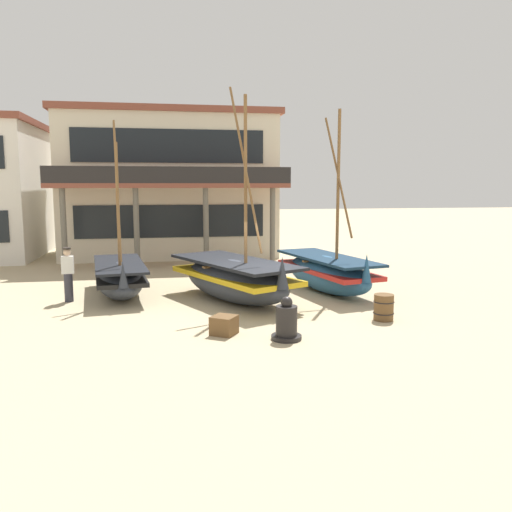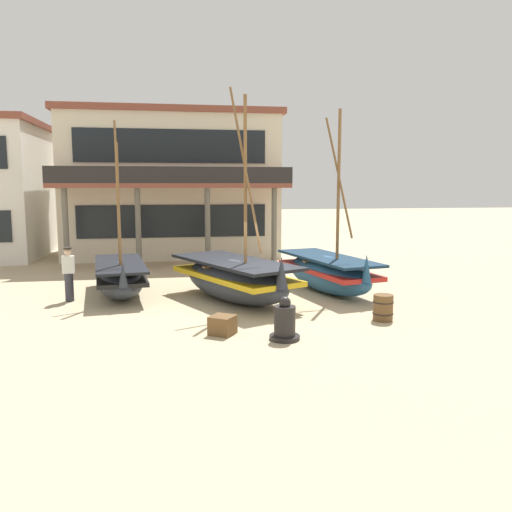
{
  "view_description": "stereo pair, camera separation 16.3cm",
  "coord_description": "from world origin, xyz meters",
  "px_view_note": "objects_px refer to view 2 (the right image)",
  "views": [
    {
      "loc": [
        -2.75,
        -14.69,
        3.59
      ],
      "look_at": [
        0.0,
        1.0,
        1.4
      ],
      "focal_mm": 36.45,
      "sensor_mm": 36.0,
      "label": 1
    },
    {
      "loc": [
        -2.59,
        -14.72,
        3.59
      ],
      "look_at": [
        0.0,
        1.0,
        1.4
      ],
      "focal_mm": 36.45,
      "sensor_mm": 36.0,
      "label": 2
    }
  ],
  "objects_px": {
    "fishing_boat_near_left": "(328,272)",
    "harbor_building_main": "(172,184)",
    "fishing_boat_far_right": "(235,278)",
    "fisherman_by_hull": "(69,275)",
    "wooden_barrel": "(383,308)",
    "cargo_crate": "(223,325)",
    "fishing_boat_centre_large": "(120,277)",
    "capstan_winch": "(285,323)"
  },
  "relations": [
    {
      "from": "fishing_boat_far_right",
      "to": "capstan_winch",
      "type": "bearing_deg",
      "value": -81.35
    },
    {
      "from": "cargo_crate",
      "to": "capstan_winch",
      "type": "bearing_deg",
      "value": -25.22
    },
    {
      "from": "wooden_barrel",
      "to": "cargo_crate",
      "type": "xyz_separation_m",
      "value": [
        -4.35,
        -0.59,
        -0.12
      ]
    },
    {
      "from": "wooden_barrel",
      "to": "fishing_boat_near_left",
      "type": "bearing_deg",
      "value": 95.11
    },
    {
      "from": "harbor_building_main",
      "to": "capstan_winch",
      "type": "bearing_deg",
      "value": -81.4
    },
    {
      "from": "fishing_boat_centre_large",
      "to": "cargo_crate",
      "type": "distance_m",
      "value": 5.83
    },
    {
      "from": "fishing_boat_near_left",
      "to": "fisherman_by_hull",
      "type": "height_order",
      "value": "fishing_boat_near_left"
    },
    {
      "from": "capstan_winch",
      "to": "wooden_barrel",
      "type": "relative_size",
      "value": 1.46
    },
    {
      "from": "capstan_winch",
      "to": "harbor_building_main",
      "type": "distance_m",
      "value": 16.81
    },
    {
      "from": "fishing_boat_near_left",
      "to": "fishing_boat_centre_large",
      "type": "height_order",
      "value": "fishing_boat_near_left"
    },
    {
      "from": "fisherman_by_hull",
      "to": "wooden_barrel",
      "type": "xyz_separation_m",
      "value": [
        8.68,
        -3.78,
        -0.48
      ]
    },
    {
      "from": "fishing_boat_far_right",
      "to": "fisherman_by_hull",
      "type": "distance_m",
      "value": 5.14
    },
    {
      "from": "fishing_boat_centre_large",
      "to": "capstan_winch",
      "type": "xyz_separation_m",
      "value": [
        4.25,
        -5.72,
        -0.2
      ]
    },
    {
      "from": "fishing_boat_far_right",
      "to": "fisherman_by_hull",
      "type": "height_order",
      "value": "fishing_boat_far_right"
    },
    {
      "from": "fishing_boat_near_left",
      "to": "fisherman_by_hull",
      "type": "xyz_separation_m",
      "value": [
        -8.33,
        -0.07,
        0.16
      ]
    },
    {
      "from": "cargo_crate",
      "to": "fishing_boat_near_left",
      "type": "bearing_deg",
      "value": 47.93
    },
    {
      "from": "fishing_boat_centre_large",
      "to": "wooden_barrel",
      "type": "distance_m",
      "value": 8.48
    },
    {
      "from": "cargo_crate",
      "to": "fishing_boat_centre_large",
      "type": "bearing_deg",
      "value": 119.38
    },
    {
      "from": "wooden_barrel",
      "to": "capstan_winch",
      "type": "bearing_deg",
      "value": -157.14
    },
    {
      "from": "fishing_boat_near_left",
      "to": "fisherman_by_hull",
      "type": "distance_m",
      "value": 8.34
    },
    {
      "from": "fishing_boat_centre_large",
      "to": "cargo_crate",
      "type": "relative_size",
      "value": 10.29
    },
    {
      "from": "capstan_winch",
      "to": "cargo_crate",
      "type": "height_order",
      "value": "capstan_winch"
    },
    {
      "from": "capstan_winch",
      "to": "fishing_boat_near_left",
      "type": "bearing_deg",
      "value": 62.85
    },
    {
      "from": "fishing_boat_near_left",
      "to": "fishing_boat_centre_large",
      "type": "bearing_deg",
      "value": 174.73
    },
    {
      "from": "capstan_winch",
      "to": "harbor_building_main",
      "type": "relative_size",
      "value": 0.09
    },
    {
      "from": "fishing_boat_near_left",
      "to": "cargo_crate",
      "type": "distance_m",
      "value": 5.99
    },
    {
      "from": "wooden_barrel",
      "to": "fisherman_by_hull",
      "type": "bearing_deg",
      "value": 156.48
    },
    {
      "from": "fishing_boat_centre_large",
      "to": "harbor_building_main",
      "type": "xyz_separation_m",
      "value": [
        1.78,
        10.6,
        3.01
      ]
    },
    {
      "from": "fishing_boat_near_left",
      "to": "harbor_building_main",
      "type": "relative_size",
      "value": 0.55
    },
    {
      "from": "fishing_boat_near_left",
      "to": "harbor_building_main",
      "type": "xyz_separation_m",
      "value": [
        -5.08,
        11.23,
        2.94
      ]
    },
    {
      "from": "fisherman_by_hull",
      "to": "cargo_crate",
      "type": "bearing_deg",
      "value": -45.23
    },
    {
      "from": "fisherman_by_hull",
      "to": "cargo_crate",
      "type": "distance_m",
      "value": 6.18
    },
    {
      "from": "fishing_boat_centre_large",
      "to": "wooden_barrel",
      "type": "bearing_deg",
      "value": -31.87
    },
    {
      "from": "fishing_boat_far_right",
      "to": "cargo_crate",
      "type": "distance_m",
      "value": 3.69
    },
    {
      "from": "wooden_barrel",
      "to": "harbor_building_main",
      "type": "height_order",
      "value": "harbor_building_main"
    },
    {
      "from": "fishing_boat_near_left",
      "to": "capstan_winch",
      "type": "distance_m",
      "value": 5.73
    },
    {
      "from": "wooden_barrel",
      "to": "cargo_crate",
      "type": "bearing_deg",
      "value": -172.28
    },
    {
      "from": "wooden_barrel",
      "to": "cargo_crate",
      "type": "height_order",
      "value": "wooden_barrel"
    },
    {
      "from": "cargo_crate",
      "to": "harbor_building_main",
      "type": "relative_size",
      "value": 0.05
    },
    {
      "from": "cargo_crate",
      "to": "harbor_building_main",
      "type": "height_order",
      "value": "harbor_building_main"
    },
    {
      "from": "capstan_winch",
      "to": "harbor_building_main",
      "type": "xyz_separation_m",
      "value": [
        -2.47,
        16.32,
        3.21
      ]
    },
    {
      "from": "cargo_crate",
      "to": "harbor_building_main",
      "type": "xyz_separation_m",
      "value": [
        -1.07,
        15.66,
        3.38
      ]
    }
  ]
}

